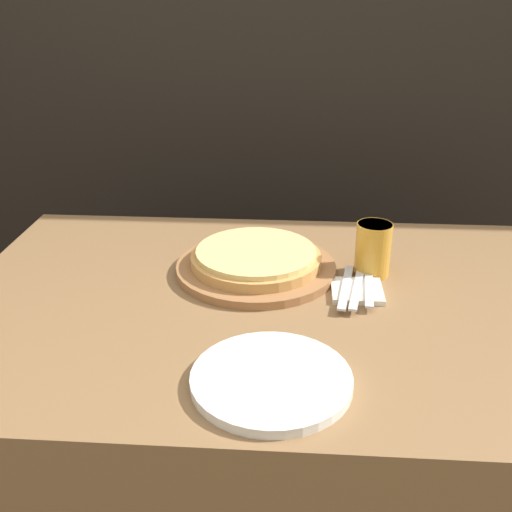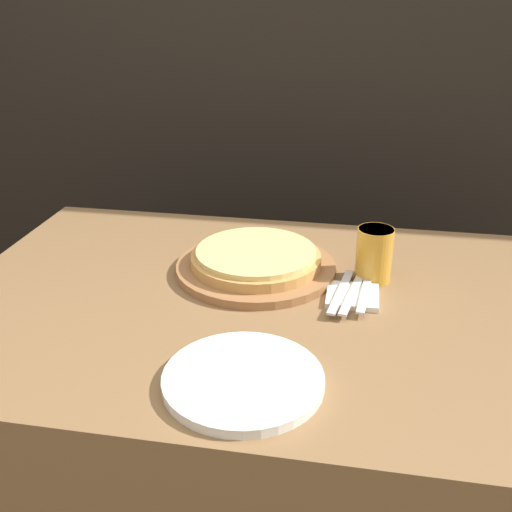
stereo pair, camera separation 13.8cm
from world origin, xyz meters
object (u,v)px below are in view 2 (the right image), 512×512
at_px(dinner_plate, 243,380).
at_px(dinner_knife, 353,292).
at_px(pizza_on_board, 256,262).
at_px(spoon, 365,293).
at_px(fork, 341,291).
at_px(beer_glass, 374,252).

xyz_separation_m(dinner_plate, dinner_knife, (0.17, 0.33, 0.01)).
relative_size(pizza_on_board, dinner_plate, 1.35).
bearing_deg(dinner_knife, pizza_on_board, 157.95).
bearing_deg(spoon, fork, 180.00).
distance_m(beer_glass, dinner_knife, 0.12).
relative_size(beer_glass, dinner_knife, 0.61).
height_order(beer_glass, dinner_knife, beer_glass).
relative_size(beer_glass, spoon, 0.71).
distance_m(dinner_plate, spoon, 0.39).
height_order(pizza_on_board, fork, pizza_on_board).
distance_m(beer_glass, fork, 0.13).
distance_m(beer_glass, spoon, 0.11).
bearing_deg(spoon, dinner_knife, 180.00).
relative_size(dinner_knife, spoon, 1.17).
relative_size(fork, dinner_knife, 1.00).
bearing_deg(dinner_plate, spoon, 59.57).
height_order(pizza_on_board, spoon, pizza_on_board).
xyz_separation_m(beer_glass, dinner_knife, (-0.04, -0.10, -0.05)).
height_order(beer_glass, spoon, beer_glass).
bearing_deg(pizza_on_board, beer_glass, 1.47).
bearing_deg(beer_glass, spoon, -99.03).
distance_m(beer_glass, dinner_plate, 0.49).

